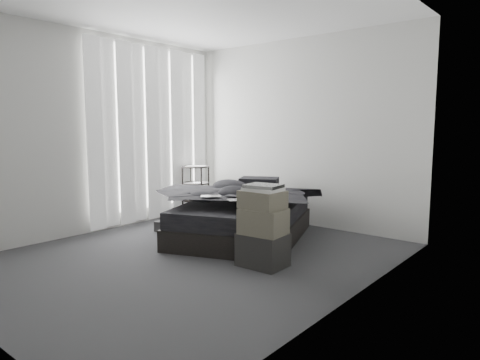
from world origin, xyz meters
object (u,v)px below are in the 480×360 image
Objects in this scene: bed at (242,228)px; box_lower at (263,250)px; laptop at (270,186)px; side_stand at (196,191)px.

bed is 1.10m from box_lower.
laptop is 0.65× the size of box_lower.
laptop is (0.30, 0.16, 0.54)m from bed.
side_stand is (-1.77, 0.48, -0.28)m from laptop.
box_lower is (2.32, -1.35, -0.22)m from side_stand.
laptop is 1.14m from box_lower.
box_lower is at bearing -30.22° from side_stand.
bed is 0.64m from laptop.
bed is 1.63m from side_stand.
side_stand reaches higher than bed.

